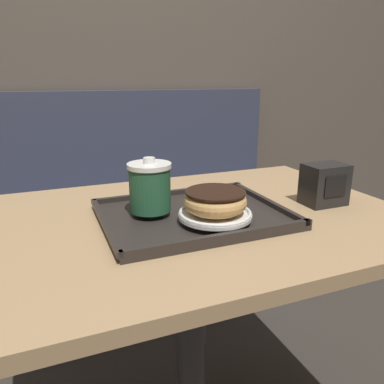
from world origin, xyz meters
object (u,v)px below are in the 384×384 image
object	(u,v)px
spoon	(218,194)
napkin_dispenser	(325,184)
coffee_cup_front	(150,187)
donut_chocolate_glazed	(215,201)

from	to	relation	value
spoon	napkin_dispenser	distance (m)	0.27
spoon	napkin_dispenser	world-z (taller)	napkin_dispenser
coffee_cup_front	spoon	world-z (taller)	coffee_cup_front
donut_chocolate_glazed	napkin_dispenser	xyz separation A→B (m)	(0.32, 0.04, -0.01)
coffee_cup_front	napkin_dispenser	distance (m)	0.44
donut_chocolate_glazed	spoon	distance (m)	0.16
coffee_cup_front	spoon	distance (m)	0.20
spoon	napkin_dispenser	xyz separation A→B (m)	(0.25, -0.10, 0.02)
coffee_cup_front	napkin_dispenser	bearing A→B (deg)	-7.40
coffee_cup_front	donut_chocolate_glazed	xyz separation A→B (m)	(0.12, -0.09, -0.02)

